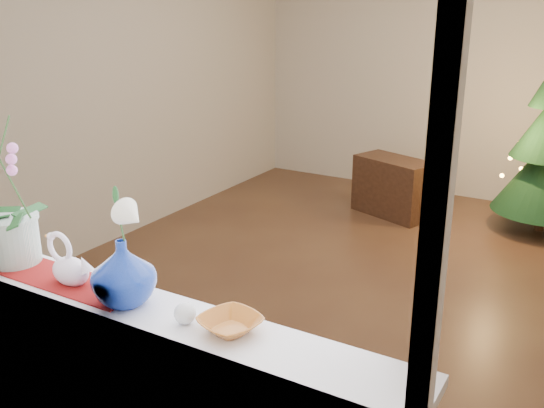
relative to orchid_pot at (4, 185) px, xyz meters
The scene contains 14 objects.
ground 2.76m from the orchid_pot, 73.82° to the left, with size 5.00×5.00×0.00m, color #3E2519.
wall_back 4.90m from the orchid_pot, 81.99° to the left, with size 4.50×0.10×2.70m, color #BCB3A4.
wall_front 0.70m from the orchid_pot, 11.88° to the right, with size 4.50×0.10×2.70m, color #BCB3A4.
wall_left 2.83m from the orchid_pot, 123.61° to the left, with size 0.10×5.00×2.70m, color #BCB3A4.
windowsill 0.77m from the orchid_pot, ahead, with size 2.20×0.26×0.04m, color white.
window_frame 0.82m from the orchid_pot, ahead, with size 2.22×0.06×1.60m, color white, non-canonical shape.
runner 0.45m from the orchid_pot, ahead, with size 0.70×0.20×0.01m, color maroon.
orchid_pot is the anchor object (origin of this frame).
swan 0.44m from the orchid_pot, ahead, with size 0.23×0.11×0.20m, color white, non-canonical shape.
blue_vase 0.68m from the orchid_pot, ahead, with size 0.27×0.27×0.28m, color navy.
lily 0.65m from the orchid_pot, ahead, with size 0.16×0.09×0.21m, color white, non-canonical shape.
paperweight 0.98m from the orchid_pot, ahead, with size 0.08×0.08×0.08m, color silver.
amber_dish 1.13m from the orchid_pot, ahead, with size 0.17×0.17×0.04m, color #B0621F.
side_table 4.05m from the orchid_pot, 85.76° to the left, with size 0.74×0.37×0.55m, color black.
Camera 1 is at (1.43, -3.82, 1.96)m, focal length 40.00 mm.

